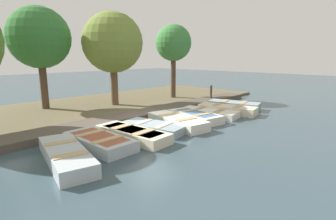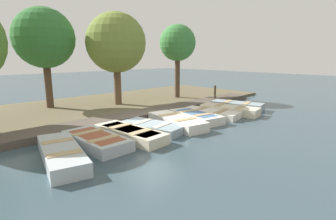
{
  "view_description": "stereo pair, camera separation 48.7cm",
  "coord_description": "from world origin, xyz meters",
  "px_view_note": "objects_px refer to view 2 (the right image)",
  "views": [
    {
      "loc": [
        8.66,
        -7.9,
        3.04
      ],
      "look_at": [
        0.72,
        0.51,
        0.65
      ],
      "focal_mm": 28.0,
      "sensor_mm": 36.0,
      "label": 1
    },
    {
      "loc": [
        9.01,
        -7.55,
        3.04
      ],
      "look_at": [
        0.72,
        0.51,
        0.65
      ],
      "focal_mm": 28.0,
      "sensor_mm": 36.0,
      "label": 2
    }
  ],
  "objects_px": {
    "rowboat_3": "(152,127)",
    "mooring_post_far": "(215,94)",
    "rowboat_6": "(210,113)",
    "rowboat_5": "(196,116)",
    "park_tree_right": "(178,44)",
    "rowboat_8": "(237,106)",
    "rowboat_0": "(61,153)",
    "rowboat_2": "(130,133)",
    "rowboat_1": "(96,140)",
    "park_tree_center": "(116,43)",
    "park_tree_left": "(44,39)",
    "rowboat_4": "(177,121)",
    "rowboat_7": "(230,110)"
  },
  "relations": [
    {
      "from": "rowboat_3",
      "to": "park_tree_right",
      "type": "relative_size",
      "value": 0.55
    },
    {
      "from": "rowboat_6",
      "to": "mooring_post_far",
      "type": "xyz_separation_m",
      "value": [
        -2.21,
        3.43,
        0.41
      ]
    },
    {
      "from": "rowboat_7",
      "to": "park_tree_right",
      "type": "distance_m",
      "value": 6.5
    },
    {
      "from": "rowboat_8",
      "to": "rowboat_6",
      "type": "bearing_deg",
      "value": -103.51
    },
    {
      "from": "rowboat_6",
      "to": "park_tree_right",
      "type": "xyz_separation_m",
      "value": [
        -4.86,
        2.6,
        3.7
      ]
    },
    {
      "from": "rowboat_4",
      "to": "rowboat_6",
      "type": "distance_m",
      "value": 2.64
    },
    {
      "from": "rowboat_2",
      "to": "park_tree_center",
      "type": "xyz_separation_m",
      "value": [
        -5.61,
        3.23,
        3.58
      ]
    },
    {
      "from": "rowboat_2",
      "to": "park_tree_center",
      "type": "distance_m",
      "value": 7.4
    },
    {
      "from": "rowboat_8",
      "to": "park_tree_right",
      "type": "height_order",
      "value": "park_tree_right"
    },
    {
      "from": "park_tree_left",
      "to": "rowboat_3",
      "type": "bearing_deg",
      "value": 10.66
    },
    {
      "from": "rowboat_7",
      "to": "rowboat_1",
      "type": "bearing_deg",
      "value": -103.14
    },
    {
      "from": "rowboat_2",
      "to": "park_tree_right",
      "type": "relative_size",
      "value": 0.61
    },
    {
      "from": "rowboat_1",
      "to": "rowboat_4",
      "type": "xyz_separation_m",
      "value": [
        0.12,
        3.86,
        0.02
      ]
    },
    {
      "from": "mooring_post_far",
      "to": "park_tree_left",
      "type": "relative_size",
      "value": 0.21
    },
    {
      "from": "park_tree_center",
      "to": "rowboat_0",
      "type": "bearing_deg",
      "value": -45.17
    },
    {
      "from": "mooring_post_far",
      "to": "rowboat_4",
      "type": "bearing_deg",
      "value": -68.94
    },
    {
      "from": "rowboat_7",
      "to": "rowboat_8",
      "type": "xyz_separation_m",
      "value": [
        -0.35,
        1.31,
        0.0
      ]
    },
    {
      "from": "rowboat_0",
      "to": "rowboat_3",
      "type": "relative_size",
      "value": 1.2
    },
    {
      "from": "rowboat_2",
      "to": "rowboat_3",
      "type": "bearing_deg",
      "value": 93.33
    },
    {
      "from": "rowboat_8",
      "to": "mooring_post_far",
      "type": "height_order",
      "value": "mooring_post_far"
    },
    {
      "from": "rowboat_8",
      "to": "park_tree_right",
      "type": "distance_m",
      "value": 6.07
    },
    {
      "from": "rowboat_7",
      "to": "park_tree_center",
      "type": "xyz_separation_m",
      "value": [
        -5.8,
        -3.19,
        3.56
      ]
    },
    {
      "from": "rowboat_6",
      "to": "mooring_post_far",
      "type": "height_order",
      "value": "mooring_post_far"
    },
    {
      "from": "park_tree_center",
      "to": "rowboat_1",
      "type": "bearing_deg",
      "value": -39.76
    },
    {
      "from": "rowboat_2",
      "to": "mooring_post_far",
      "type": "bearing_deg",
      "value": 101.2
    },
    {
      "from": "rowboat_4",
      "to": "mooring_post_far",
      "type": "height_order",
      "value": "mooring_post_far"
    },
    {
      "from": "rowboat_5",
      "to": "park_tree_right",
      "type": "xyz_separation_m",
      "value": [
        -4.93,
        3.86,
        3.67
      ]
    },
    {
      "from": "rowboat_3",
      "to": "mooring_post_far",
      "type": "distance_m",
      "value": 7.7
    },
    {
      "from": "rowboat_3",
      "to": "mooring_post_far",
      "type": "xyz_separation_m",
      "value": [
        -2.2,
        7.37,
        0.41
      ]
    },
    {
      "from": "park_tree_left",
      "to": "park_tree_right",
      "type": "distance_m",
      "value": 8.27
    },
    {
      "from": "rowboat_2",
      "to": "rowboat_4",
      "type": "relative_size",
      "value": 0.97
    },
    {
      "from": "rowboat_2",
      "to": "rowboat_6",
      "type": "height_order",
      "value": "rowboat_2"
    },
    {
      "from": "rowboat_8",
      "to": "park_tree_left",
      "type": "distance_m",
      "value": 11.35
    },
    {
      "from": "rowboat_2",
      "to": "rowboat_1",
      "type": "bearing_deg",
      "value": -100.58
    },
    {
      "from": "rowboat_6",
      "to": "rowboat_7",
      "type": "bearing_deg",
      "value": 65.01
    },
    {
      "from": "rowboat_3",
      "to": "rowboat_5",
      "type": "xyz_separation_m",
      "value": [
        0.08,
        2.68,
        0.03
      ]
    },
    {
      "from": "rowboat_3",
      "to": "rowboat_5",
      "type": "bearing_deg",
      "value": 76.58
    },
    {
      "from": "rowboat_1",
      "to": "rowboat_8",
      "type": "height_order",
      "value": "rowboat_8"
    },
    {
      "from": "rowboat_2",
      "to": "rowboat_6",
      "type": "xyz_separation_m",
      "value": [
        -0.15,
        5.18,
        -0.03
      ]
    },
    {
      "from": "mooring_post_far",
      "to": "park_tree_left",
      "type": "distance_m",
      "value": 10.66
    },
    {
      "from": "park_tree_right",
      "to": "rowboat_2",
      "type": "bearing_deg",
      "value": -57.2
    },
    {
      "from": "rowboat_0",
      "to": "rowboat_8",
      "type": "height_order",
      "value": "rowboat_8"
    },
    {
      "from": "rowboat_0",
      "to": "mooring_post_far",
      "type": "height_order",
      "value": "mooring_post_far"
    },
    {
      "from": "rowboat_0",
      "to": "park_tree_center",
      "type": "distance_m",
      "value": 9.08
    },
    {
      "from": "rowboat_4",
      "to": "rowboat_2",
      "type": "bearing_deg",
      "value": -78.9
    },
    {
      "from": "rowboat_1",
      "to": "rowboat_5",
      "type": "distance_m",
      "value": 5.24
    },
    {
      "from": "rowboat_4",
      "to": "park_tree_left",
      "type": "height_order",
      "value": "park_tree_left"
    },
    {
      "from": "rowboat_3",
      "to": "park_tree_center",
      "type": "xyz_separation_m",
      "value": [
        -5.45,
        1.99,
        3.6
      ]
    },
    {
      "from": "rowboat_3",
      "to": "park_tree_center",
      "type": "relative_size",
      "value": 0.51
    },
    {
      "from": "rowboat_1",
      "to": "rowboat_3",
      "type": "xyz_separation_m",
      "value": [
        -0.02,
        2.56,
        -0.02
      ]
    }
  ]
}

